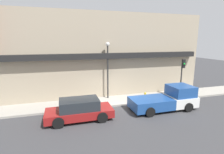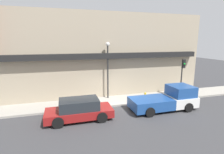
# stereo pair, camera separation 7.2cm
# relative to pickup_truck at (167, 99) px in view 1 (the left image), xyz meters

# --- Properties ---
(ground_plane) EXTENTS (80.00, 80.00, 0.00)m
(ground_plane) POSITION_rel_pickup_truck_xyz_m (-3.84, 1.58, -0.81)
(ground_plane) COLOR #38383A
(sidewalk) EXTENTS (36.00, 2.50, 0.16)m
(sidewalk) POSITION_rel_pickup_truck_xyz_m (-3.84, 2.83, -0.74)
(sidewalk) COLOR #9E998E
(sidewalk) RESTS_ON ground
(building) EXTENTS (19.80, 3.80, 9.74)m
(building) POSITION_rel_pickup_truck_xyz_m (-3.85, 5.55, 3.21)
(building) COLOR tan
(building) RESTS_ON ground
(pickup_truck) EXTENTS (5.34, 2.26, 1.86)m
(pickup_truck) POSITION_rel_pickup_truck_xyz_m (0.00, 0.00, 0.00)
(pickup_truck) COLOR white
(pickup_truck) RESTS_ON ground
(parked_car) EXTENTS (4.60, 2.06, 1.48)m
(parked_car) POSITION_rel_pickup_truck_xyz_m (-7.00, 0.00, -0.09)
(parked_car) COLOR maroon
(parked_car) RESTS_ON ground
(fire_hydrant) EXTENTS (0.18, 0.18, 0.74)m
(fire_hydrant) POSITION_rel_pickup_truck_xyz_m (-0.93, 1.99, -0.29)
(fire_hydrant) COLOR yellow
(fire_hydrant) RESTS_ON sidewalk
(street_lamp) EXTENTS (0.36, 0.36, 5.18)m
(street_lamp) POSITION_rel_pickup_truck_xyz_m (-3.99, 3.57, 2.61)
(street_lamp) COLOR #2D2D2D
(street_lamp) RESTS_ON sidewalk
(traffic_light) EXTENTS (0.28, 0.42, 3.60)m
(traffic_light) POSITION_rel_pickup_truck_xyz_m (2.82, 1.99, 1.82)
(traffic_light) COLOR #2D2D2D
(traffic_light) RESTS_ON sidewalk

